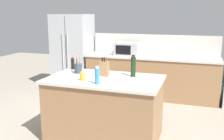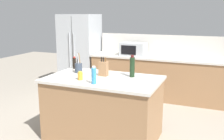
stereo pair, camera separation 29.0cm
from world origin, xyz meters
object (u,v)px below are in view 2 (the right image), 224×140
(refrigerator, at_px, (80,52))
(utensil_crock, at_px, (79,68))
(microwave, at_px, (133,49))
(dish_soap_bottle, at_px, (94,75))
(soy_sauce_bottle, at_px, (74,63))
(honey_jar, at_px, (80,76))
(wine_bottle, at_px, (132,67))
(knife_block, at_px, (103,69))

(refrigerator, height_order, utensil_crock, refrigerator)
(utensil_crock, bearing_deg, microwave, 82.54)
(dish_soap_bottle, xyz_separation_m, soy_sauce_bottle, (-0.76, 0.76, -0.02))
(refrigerator, relative_size, microwave, 3.34)
(refrigerator, xyz_separation_m, honey_jar, (1.41, -2.48, 0.07))
(honey_jar, height_order, wine_bottle, wine_bottle)
(honey_jar, relative_size, dish_soap_bottle, 0.51)
(refrigerator, xyz_separation_m, knife_block, (1.62, -2.12, 0.12))
(soy_sauce_bottle, bearing_deg, microwave, 74.73)
(wine_bottle, relative_size, dish_soap_bottle, 1.36)
(utensil_crock, bearing_deg, honey_jar, -57.55)
(utensil_crock, xyz_separation_m, soy_sauce_bottle, (-0.22, 0.24, 0.02))
(wine_bottle, height_order, dish_soap_bottle, wine_bottle)
(microwave, bearing_deg, knife_block, -84.49)
(refrigerator, distance_m, utensil_crock, 2.38)
(utensil_crock, bearing_deg, knife_block, -6.09)
(dish_soap_bottle, bearing_deg, wine_bottle, 58.33)
(wine_bottle, distance_m, dish_soap_bottle, 0.68)
(wine_bottle, xyz_separation_m, soy_sauce_bottle, (-1.11, 0.19, -0.06))
(microwave, relative_size, honey_jar, 4.45)
(utensil_crock, relative_size, soy_sauce_bottle, 1.53)
(microwave, distance_m, wine_bottle, 2.06)
(utensil_crock, xyz_separation_m, honey_jar, (0.26, -0.41, -0.02))
(utensil_crock, relative_size, wine_bottle, 0.96)
(microwave, height_order, wine_bottle, wine_bottle)
(refrigerator, distance_m, wine_bottle, 2.88)
(soy_sauce_bottle, bearing_deg, wine_bottle, -9.52)
(refrigerator, xyz_separation_m, soy_sauce_bottle, (0.93, -1.83, 0.11))
(wine_bottle, bearing_deg, refrigerator, 135.39)
(microwave, xyz_separation_m, honey_jar, (-0.01, -2.43, -0.09))
(wine_bottle, height_order, soy_sauce_bottle, wine_bottle)
(dish_soap_bottle, bearing_deg, utensil_crock, 135.82)
(utensil_crock, bearing_deg, wine_bottle, 3.63)
(soy_sauce_bottle, bearing_deg, utensil_crock, -47.71)
(honey_jar, xyz_separation_m, dish_soap_bottle, (0.28, -0.12, 0.06))
(knife_block, xyz_separation_m, soy_sauce_bottle, (-0.69, 0.29, -0.01))
(honey_jar, bearing_deg, refrigerator, 119.65)
(soy_sauce_bottle, bearing_deg, knife_block, -23.10)
(knife_block, distance_m, honey_jar, 0.42)
(refrigerator, relative_size, dish_soap_bottle, 7.55)
(microwave, bearing_deg, dish_soap_bottle, -83.93)
(honey_jar, bearing_deg, wine_bottle, 36.08)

